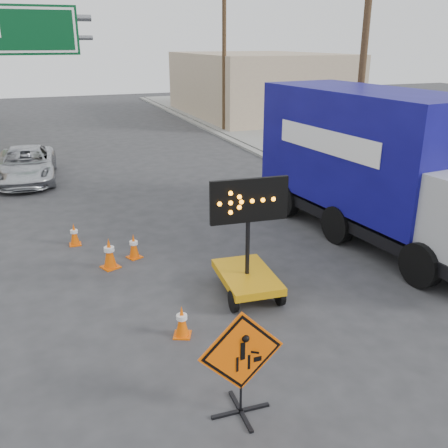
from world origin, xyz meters
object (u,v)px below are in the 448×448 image
construction_sign (241,361)px  arrow_board (247,269)px  box_truck (377,173)px  pickup_truck (26,165)px

construction_sign → arrow_board: size_ratio=0.65×
arrow_board → box_truck: bearing=27.2°
construction_sign → pickup_truck: bearing=102.8°
construction_sign → pickup_truck: construction_sign is taller
arrow_board → box_truck: box_truck is taller
construction_sign → arrow_board: bearing=67.4°
construction_sign → box_truck: size_ratio=0.20×
pickup_truck → arrow_board: bearing=-65.7°
construction_sign → arrow_board: (1.65, 3.56, -0.33)m
pickup_truck → box_truck: box_truck is taller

